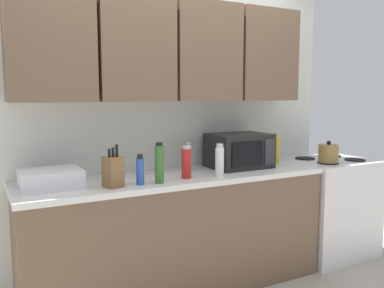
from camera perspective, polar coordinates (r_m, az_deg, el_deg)
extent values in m
cube|color=silver|center=(3.28, -4.53, 3.50)|extent=(3.20, 0.06, 2.60)
cube|color=brown|center=(2.87, -19.52, 13.13)|extent=(0.55, 0.33, 0.75)
cube|color=brown|center=(3.01, -8.35, 13.14)|extent=(0.55, 0.33, 0.75)
cube|color=brown|center=(3.25, 1.48, 12.75)|extent=(0.55, 0.33, 0.75)
cube|color=brown|center=(3.57, 9.74, 12.14)|extent=(0.55, 0.33, 0.75)
cube|color=brown|center=(3.16, -1.93, -12.77)|extent=(2.30, 0.60, 0.86)
cube|color=white|center=(3.04, -1.97, -4.75)|extent=(2.33, 0.63, 0.04)
cube|color=silver|center=(4.04, 18.63, -8.44)|extent=(0.76, 0.64, 0.90)
cylinder|color=black|center=(3.73, 18.66, -2.53)|extent=(0.18, 0.18, 0.01)
cylinder|color=black|center=(3.98, 22.03, -2.09)|extent=(0.18, 0.18, 0.01)
cylinder|color=black|center=(3.92, 15.69, -1.97)|extent=(0.18, 0.18, 0.01)
cylinder|color=black|center=(4.16, 19.08, -1.58)|extent=(0.18, 0.18, 0.01)
cylinder|color=olive|center=(3.71, 18.71, -1.27)|extent=(0.17, 0.17, 0.15)
sphere|color=black|center=(3.70, 18.77, 0.18)|extent=(0.04, 0.04, 0.04)
cube|color=black|center=(3.35, 6.65, -0.92)|extent=(0.48, 0.36, 0.28)
cube|color=black|center=(3.17, 7.85, -1.38)|extent=(0.29, 0.01, 0.18)
cube|color=#2D2D33|center=(3.31, 10.94, -1.11)|extent=(0.10, 0.01, 0.21)
cube|color=silver|center=(2.76, -19.32, -4.67)|extent=(0.38, 0.30, 0.12)
cube|color=brown|center=(2.67, -11.10, -3.90)|extent=(0.13, 0.14, 0.20)
cylinder|color=black|center=(2.63, -11.62, -1.25)|extent=(0.02, 0.02, 0.05)
cylinder|color=black|center=(2.64, -11.10, -1.16)|extent=(0.02, 0.02, 0.06)
cylinder|color=black|center=(2.64, -10.59, -0.92)|extent=(0.02, 0.02, 0.08)
cylinder|color=#386B2D|center=(2.74, -4.65, -2.90)|extent=(0.06, 0.06, 0.26)
cylinder|color=black|center=(2.72, -4.68, -0.03)|extent=(0.05, 0.05, 0.02)
cylinder|color=#2D56B7|center=(2.71, -7.34, -3.90)|extent=(0.05, 0.05, 0.18)
cylinder|color=black|center=(2.70, -7.37, -1.76)|extent=(0.04, 0.04, 0.03)
cylinder|color=silver|center=(3.13, -0.51, -2.11)|extent=(0.06, 0.06, 0.21)
cylinder|color=silver|center=(3.11, -0.51, -0.03)|extent=(0.03, 0.03, 0.02)
cylinder|color=white|center=(2.98, 3.92, -2.54)|extent=(0.06, 0.06, 0.21)
cylinder|color=silver|center=(2.97, 3.94, -0.25)|extent=(0.05, 0.05, 0.03)
cylinder|color=gold|center=(3.59, 11.83, -0.74)|extent=(0.05, 0.05, 0.25)
cylinder|color=silver|center=(3.58, 11.88, 1.38)|extent=(0.04, 0.04, 0.02)
cylinder|color=red|center=(2.90, -0.72, -2.80)|extent=(0.07, 0.07, 0.21)
cylinder|color=silver|center=(2.88, -0.73, -0.48)|extent=(0.05, 0.05, 0.02)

